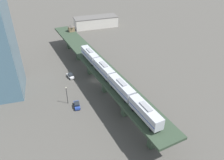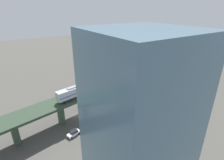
{
  "view_description": "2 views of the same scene",
  "coord_description": "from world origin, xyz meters",
  "px_view_note": "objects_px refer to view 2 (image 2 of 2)",
  "views": [
    {
      "loc": [
        -14.56,
        -74.62,
        48.22
      ],
      "look_at": [
        1.9,
        -17.16,
        10.4
      ],
      "focal_mm": 35.0,
      "sensor_mm": 36.0,
      "label": 1
    },
    {
      "loc": [
        -54.8,
        19.59,
        38.79
      ],
      "look_at": [
        1.9,
        -17.16,
        10.4
      ],
      "focal_mm": 28.0,
      "sensor_mm": 36.0,
      "label": 2
    }
  ],
  "objects_px": {
    "subway_train": "(112,78)",
    "street_car_white": "(74,133)",
    "street_lamp": "(122,113)",
    "street_car_blue": "(124,114)",
    "office_tower": "(137,130)",
    "delivery_truck": "(108,93)"
  },
  "relations": [
    {
      "from": "subway_train",
      "to": "street_car_white",
      "type": "distance_m",
      "value": 27.38
    },
    {
      "from": "street_car_white",
      "to": "street_lamp",
      "type": "distance_m",
      "value": 17.76
    },
    {
      "from": "street_car_blue",
      "to": "office_tower",
      "type": "height_order",
      "value": "office_tower"
    },
    {
      "from": "street_car_blue",
      "to": "street_car_white",
      "type": "distance_m",
      "value": 20.15
    },
    {
      "from": "street_car_white",
      "to": "office_tower",
      "type": "relative_size",
      "value": 0.13
    },
    {
      "from": "street_car_white",
      "to": "office_tower",
      "type": "xyz_separation_m",
      "value": [
        -25.95,
        -3.55,
        17.06
      ]
    },
    {
      "from": "street_car_white",
      "to": "subway_train",
      "type": "bearing_deg",
      "value": -62.5
    },
    {
      "from": "delivery_truck",
      "to": "street_lamp",
      "type": "relative_size",
      "value": 1.08
    },
    {
      "from": "office_tower",
      "to": "street_lamp",
      "type": "bearing_deg",
      "value": -30.78
    },
    {
      "from": "delivery_truck",
      "to": "subway_train",
      "type": "bearing_deg",
      "value": 166.26
    },
    {
      "from": "street_car_white",
      "to": "delivery_truck",
      "type": "height_order",
      "value": "delivery_truck"
    },
    {
      "from": "subway_train",
      "to": "street_lamp",
      "type": "height_order",
      "value": "subway_train"
    },
    {
      "from": "subway_train",
      "to": "street_car_blue",
      "type": "xyz_separation_m",
      "value": [
        -11.9,
        2.29,
        -10.5
      ]
    },
    {
      "from": "subway_train",
      "to": "delivery_truck",
      "type": "relative_size",
      "value": 6.61
    },
    {
      "from": "subway_train",
      "to": "street_car_white",
      "type": "relative_size",
      "value": 10.45
    },
    {
      "from": "street_car_white",
      "to": "office_tower",
      "type": "distance_m",
      "value": 31.26
    },
    {
      "from": "office_tower",
      "to": "street_car_white",
      "type": "bearing_deg",
      "value": 7.8
    },
    {
      "from": "subway_train",
      "to": "delivery_truck",
      "type": "height_order",
      "value": "subway_train"
    },
    {
      "from": "street_lamp",
      "to": "street_car_blue",
      "type": "bearing_deg",
      "value": -46.37
    },
    {
      "from": "street_car_blue",
      "to": "street_car_white",
      "type": "xyz_separation_m",
      "value": [
        0.22,
        20.15,
        0.0
      ]
    },
    {
      "from": "street_car_blue",
      "to": "subway_train",
      "type": "bearing_deg",
      "value": -10.89
    },
    {
      "from": "subway_train",
      "to": "street_car_white",
      "type": "xyz_separation_m",
      "value": [
        -11.68,
        22.44,
        -10.5
      ]
    }
  ]
}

